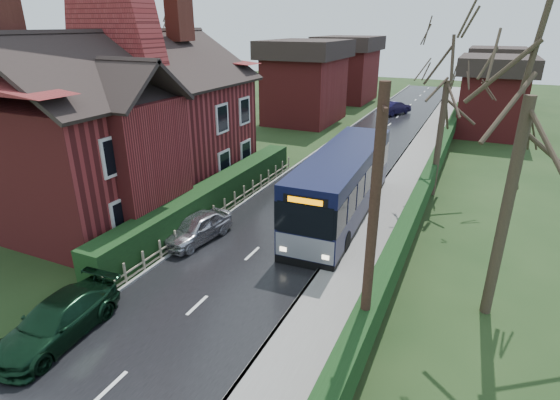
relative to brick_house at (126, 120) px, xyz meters
The scene contains 18 objects.
ground 10.87m from the brick_house, 28.67° to the right, with size 140.00×140.00×0.00m, color #293F1B.
road 11.07m from the brick_house, 30.89° to the left, with size 6.00×100.00×0.02m, color black.
pavement 14.64m from the brick_house, 21.92° to the left, with size 2.50×100.00×0.14m, color slate.
kerb_right 13.59m from the brick_house, 23.91° to the left, with size 0.12×100.00×0.14m, color gray.
kerb_left 8.85m from the brick_house, 42.59° to the left, with size 0.12×100.00×0.10m, color gray.
front_hedge 6.02m from the brick_house, ahead, with size 1.20×16.00×1.60m, color black.
picket_fence 6.83m from the brick_house, ahead, with size 0.10×16.00×0.90m, color #9C8D6A, non-canonical shape.
right_wall_hedge 15.80m from the brick_house, 19.77° to the left, with size 0.60×50.00×1.80m.
brick_house is the anchor object (origin of this frame).
bus 11.54m from the brick_house, 12.86° to the left, with size 2.94×11.12×3.35m.
car_silver 7.52m from the brick_house, 24.28° to the right, with size 1.46×3.63×1.24m, color silver.
car_green 12.08m from the brick_house, 59.45° to the right, with size 1.73×4.25×1.23m, color black.
car_distant 31.81m from the brick_house, 75.16° to the left, with size 1.48×4.23×1.39m, color black.
bus_stop_sign 12.40m from the brick_house, 11.55° to the right, with size 0.23×0.46×3.09m.
telegraph_pole 16.13m from the brick_house, 25.63° to the right, with size 0.41×0.98×7.83m.
tree_right_near 18.28m from the brick_house, ahead, with size 4.75×4.75×10.25m.
tree_right_far 16.77m from the brick_house, 27.45° to the left, with size 4.65×4.65×8.98m.
tree_house_side 14.39m from the brick_house, 111.12° to the left, with size 4.90×4.90×11.15m.
Camera 1 is at (7.84, -12.19, 9.01)m, focal length 28.00 mm.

